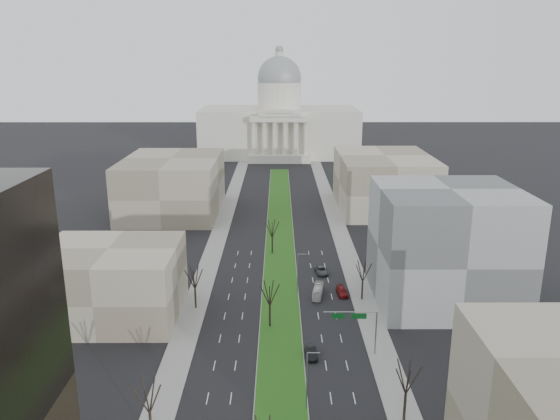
{
  "coord_description": "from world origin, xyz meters",
  "views": [
    {
      "loc": [
        -0.29,
        -13.49,
        49.21
      ],
      "look_at": [
        -0.0,
        115.0,
        13.2
      ],
      "focal_mm": 35.0,
      "sensor_mm": 36.0,
      "label": 1
    }
  ],
  "objects_px": {
    "car_red": "(342,292)",
    "box_van": "(318,291)",
    "car_black": "(311,352)",
    "car_grey_far": "(321,270)"
  },
  "relations": [
    {
      "from": "car_red",
      "to": "box_van",
      "type": "distance_m",
      "value": 5.24
    },
    {
      "from": "car_red",
      "to": "box_van",
      "type": "relative_size",
      "value": 0.67
    },
    {
      "from": "box_van",
      "to": "car_black",
      "type": "bearing_deg",
      "value": -86.91
    },
    {
      "from": "car_black",
      "to": "car_red",
      "type": "height_order",
      "value": "car_black"
    },
    {
      "from": "car_black",
      "to": "car_red",
      "type": "distance_m",
      "value": 26.32
    },
    {
      "from": "car_red",
      "to": "box_van",
      "type": "height_order",
      "value": "box_van"
    },
    {
      "from": "car_black",
      "to": "box_van",
      "type": "relative_size",
      "value": 0.63
    },
    {
      "from": "car_black",
      "to": "box_van",
      "type": "distance_m",
      "value": 24.76
    },
    {
      "from": "car_black",
      "to": "car_grey_far",
      "type": "height_order",
      "value": "car_black"
    },
    {
      "from": "car_black",
      "to": "car_grey_far",
      "type": "bearing_deg",
      "value": 77.98
    }
  ]
}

